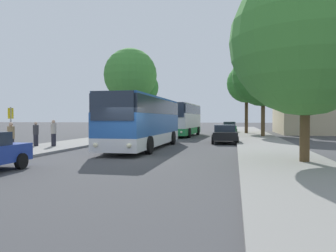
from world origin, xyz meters
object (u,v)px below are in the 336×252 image
at_px(pedestrian_waiting_near, 11,138).
at_px(tree_left_far, 130,75).
at_px(parked_car_right_far, 229,127).
at_px(parked_car_right_near, 224,134).
at_px(tree_right_far, 247,83).
at_px(bus_stop_sign, 11,124).
at_px(bus_middle, 183,119).
at_px(pedestrian_waiting_far, 54,133).
at_px(tree_left_near, 142,88).
at_px(tree_right_mid, 306,41).
at_px(tree_right_near, 263,76).
at_px(bus_front, 144,121).
at_px(pedestrian_walking_back, 36,134).

relative_size(pedestrian_waiting_near, tree_left_far, 0.17).
relative_size(parked_car_right_far, pedestrian_waiting_near, 2.61).
bearing_deg(parked_car_right_near, parked_car_right_far, -93.67).
bearing_deg(tree_right_far, bus_stop_sign, -118.31).
relative_size(bus_middle, parked_car_right_near, 2.23).
bearing_deg(pedestrian_waiting_far, tree_left_near, 94.46).
bearing_deg(pedestrian_waiting_near, tree_left_far, 65.33).
bearing_deg(bus_middle, tree_right_mid, -66.00).
height_order(tree_right_near, tree_right_mid, tree_right_near).
bearing_deg(bus_front, tree_right_near, 58.55).
bearing_deg(pedestrian_walking_back, pedestrian_waiting_far, 177.49).
bearing_deg(pedestrian_waiting_near, bus_stop_sign, 102.77).
distance_m(bus_middle, pedestrian_waiting_far, 17.67).
xyz_separation_m(parked_car_right_far, pedestrian_waiting_far, (-10.93, -26.03, 0.22)).
height_order(bus_middle, parked_car_right_near, bus_middle).
distance_m(pedestrian_waiting_near, tree_left_near, 24.51).
height_order(bus_stop_sign, tree_right_near, tree_right_near).
bearing_deg(parked_car_right_near, pedestrian_waiting_near, 44.62).
xyz_separation_m(pedestrian_waiting_near, tree_right_near, (14.22, 20.11, 5.44)).
xyz_separation_m(bus_middle, tree_right_mid, (8.61, -21.54, 3.31)).
distance_m(pedestrian_waiting_near, tree_right_far, 30.42).
bearing_deg(bus_stop_sign, pedestrian_waiting_far, 76.50).
bearing_deg(bus_front, bus_middle, 89.55).
bearing_deg(pedestrian_walking_back, tree_left_near, -103.16).
height_order(pedestrian_waiting_near, tree_left_near, tree_left_near).
height_order(bus_middle, tree_right_near, tree_right_near).
relative_size(bus_front, tree_right_near, 1.25).
height_order(bus_middle, pedestrian_waiting_near, bus_middle).
bearing_deg(bus_front, tree_right_mid, -35.56).
height_order(parked_car_right_near, tree_right_far, tree_right_far).
distance_m(parked_car_right_far, tree_right_near, 12.41).
height_order(bus_front, bus_middle, bus_middle).
bearing_deg(tree_right_near, pedestrian_waiting_near, -125.26).
height_order(pedestrian_waiting_near, tree_left_far, tree_left_far).
relative_size(bus_front, bus_middle, 1.13).
relative_size(bus_middle, tree_left_far, 1.09).
height_order(bus_middle, pedestrian_waiting_far, bus_middle).
relative_size(bus_middle, pedestrian_waiting_near, 6.46).
xyz_separation_m(bus_stop_sign, tree_left_far, (1.09, 18.33, 5.09)).
relative_size(parked_car_right_near, tree_left_far, 0.49).
relative_size(tree_left_near, tree_right_near, 0.82).
bearing_deg(pedestrian_walking_back, bus_front, -176.74).
height_order(parked_car_right_far, tree_right_far, tree_right_far).
bearing_deg(tree_left_far, pedestrian_walking_back, -95.76).
height_order(pedestrian_walking_back, tree_left_near, tree_left_near).
distance_m(parked_car_right_near, pedestrian_waiting_near, 15.78).
height_order(pedestrian_waiting_far, tree_right_far, tree_right_far).
bearing_deg(pedestrian_walking_back, tree_right_mid, 154.73).
distance_m(parked_car_right_near, tree_right_near, 10.74).
relative_size(tree_left_far, tree_right_mid, 1.16).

